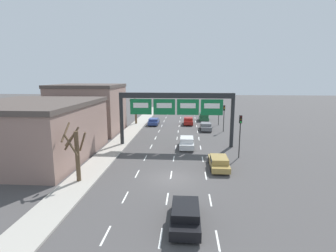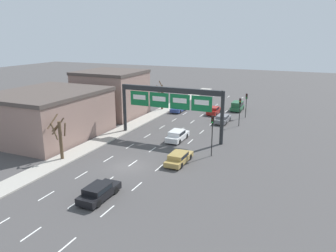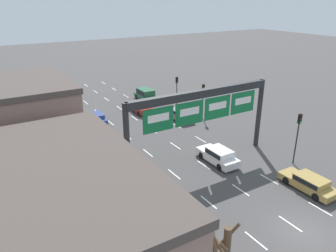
{
  "view_description": "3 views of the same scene",
  "coord_description": "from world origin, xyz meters",
  "views": [
    {
      "loc": [
        1.42,
        -22.76,
        9.33
      ],
      "look_at": [
        -0.9,
        9.25,
        3.19
      ],
      "focal_mm": 28.0,
      "sensor_mm": 36.0,
      "label": 1
    },
    {
      "loc": [
        17.72,
        -29.12,
        14.18
      ],
      "look_at": [
        2.46,
        5.36,
        3.58
      ],
      "focal_mm": 35.0,
      "sensor_mm": 36.0,
      "label": 2
    },
    {
      "loc": [
        -17.0,
        -10.62,
        14.75
      ],
      "look_at": [
        -2.31,
        13.69,
        3.53
      ],
      "focal_mm": 35.0,
      "sensor_mm": 36.0,
      "label": 3
    }
  ],
  "objects": [
    {
      "name": "building_far",
      "position": [
        -15.02,
        19.79,
        4.0
      ],
      "size": [
        10.64,
        10.31,
        7.97
      ],
      "color": "gray",
      "rests_on": "ground_plane"
    },
    {
      "name": "car_red",
      "position": [
        1.74,
        27.69,
        0.75
      ],
      "size": [
        1.8,
        4.05,
        1.41
      ],
      "color": "maroon",
      "rests_on": "ground_plane"
    },
    {
      "name": "lane_dashes",
      "position": [
        -0.0,
        13.5,
        0.01
      ],
      "size": [
        6.72,
        67.0,
        0.01
      ],
      "color": "white",
      "rests_on": "ground_plane"
    },
    {
      "name": "car_white",
      "position": [
        1.47,
        10.73,
        0.78
      ],
      "size": [
        1.88,
        4.59,
        1.46
      ],
      "color": "silver",
      "rests_on": "ground_plane"
    },
    {
      "name": "traffic_light_far_end",
      "position": [
        7.5,
        6.89,
        3.54
      ],
      "size": [
        0.3,
        0.35,
        4.98
      ],
      "color": "black",
      "rests_on": "ground_plane"
    },
    {
      "name": "car_blue",
      "position": [
        -4.96,
        26.95,
        0.69
      ],
      "size": [
        1.88,
        4.27,
        1.27
      ],
      "color": "navy",
      "rests_on": "ground_plane"
    },
    {
      "name": "traffic_light_mid_block",
      "position": [
        7.55,
        27.56,
        3.06
      ],
      "size": [
        0.3,
        0.35,
        4.26
      ],
      "color": "black",
      "rests_on": "ground_plane"
    },
    {
      "name": "suv_green",
      "position": [
        5.02,
        32.46,
        0.95
      ],
      "size": [
        1.99,
        4.17,
        1.72
      ],
      "color": "#235B38",
      "rests_on": "ground_plane"
    },
    {
      "name": "traffic_light_near_gantry",
      "position": [
        7.69,
        21.52,
        3.22
      ],
      "size": [
        0.3,
        0.35,
        4.5
      ],
      "color": "black",
      "rests_on": "ground_plane"
    },
    {
      "name": "sign_gantry",
      "position": [
        0.0,
        11.63,
        5.61
      ],
      "size": [
        15.29,
        0.7,
        7.17
      ],
      "color": "#232628",
      "rests_on": "ground_plane"
    },
    {
      "name": "tree_bare_closest",
      "position": [
        -8.52,
        27.16,
        2.78
      ],
      "size": [
        2.05,
        1.93,
        5.6
      ],
      "color": "brown",
      "rests_on": "sidewalk_left"
    },
    {
      "name": "car_gold",
      "position": [
        4.76,
        3.18,
        0.69
      ],
      "size": [
        1.84,
        4.74,
        1.27
      ],
      "color": "#A88947",
      "rests_on": "ground_plane"
    },
    {
      "name": "car_grey",
      "position": [
        4.76,
        22.56,
        0.71
      ],
      "size": [
        1.86,
        4.56,
        1.32
      ],
      "color": "slate",
      "rests_on": "ground_plane"
    },
    {
      "name": "ground_plane",
      "position": [
        0.0,
        0.0,
        0.0
      ],
      "size": [
        220.0,
        220.0,
        0.0
      ],
      "primitive_type": "plane",
      "color": "#474444"
    },
    {
      "name": "building_near",
      "position": [
        -16.11,
        5.27,
        3.27
      ],
      "size": [
        12.87,
        15.51,
        6.52
      ],
      "color": "gray",
      "rests_on": "ground_plane"
    }
  ]
}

